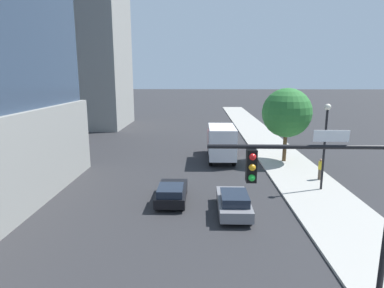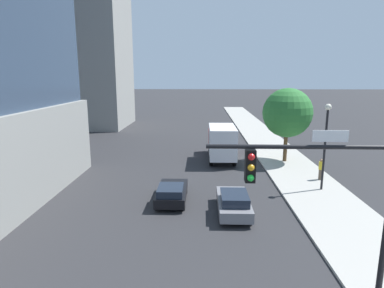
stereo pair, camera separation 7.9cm
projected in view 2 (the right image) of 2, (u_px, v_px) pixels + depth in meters
sidewalk at (299, 176)px, 27.13m from camera, size 4.95×120.00×0.15m
construction_building at (85, 16)px, 51.24m from camera, size 24.96×16.59×41.79m
traffic_light_pole at (329, 191)px, 10.42m from camera, size 6.01×0.48×6.46m
street_lamp at (326, 135)px, 22.89m from camera, size 0.44×0.44×6.19m
street_tree at (287, 113)px, 30.66m from camera, size 4.63×4.63×6.99m
car_black at (172, 193)px, 21.57m from camera, size 1.90×4.26×1.33m
car_gray at (234, 202)px, 19.74m from camera, size 1.88×4.47×1.43m
box_truck at (222, 141)px, 32.13m from camera, size 2.48×7.38×3.48m
pedestrian_yellow_shirt at (321, 169)px, 25.75m from camera, size 0.34×0.34×1.69m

